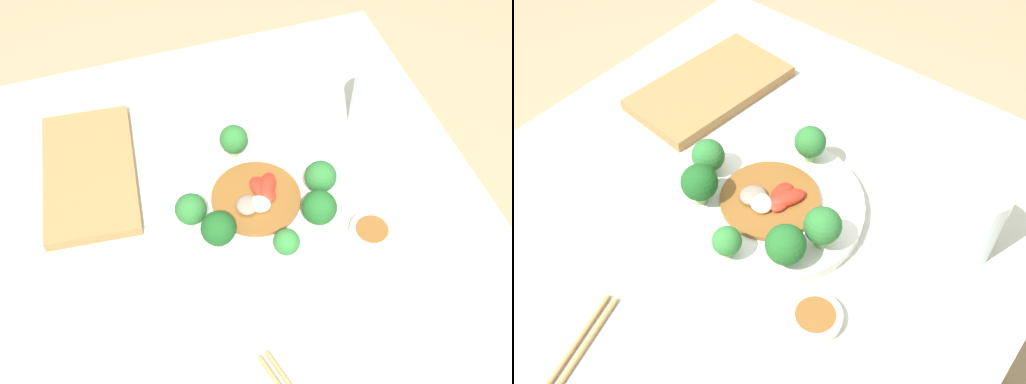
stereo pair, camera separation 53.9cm
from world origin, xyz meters
TOP-DOWN VIEW (x-y plane):
  - ground_plane at (0.00, 0.00)m, footprint 8.00×8.00m
  - table at (0.00, 0.00)m, footprint 0.92×0.81m
  - plate at (0.04, -0.03)m, footprint 0.27×0.27m
  - broccoli_south at (0.03, -0.13)m, footprint 0.05×0.05m
  - broccoli_east at (0.15, -0.02)m, footprint 0.05×0.05m
  - broccoli_north at (0.03, 0.08)m, footprint 0.05×0.05m
  - broccoli_west at (-0.06, -0.04)m, footprint 0.04×0.04m
  - broccoli_southwest at (-0.03, -0.11)m, footprint 0.05×0.05m
  - broccoli_northwest at (-0.02, 0.05)m, footprint 0.05×0.05m
  - stirfry_center at (0.04, -0.03)m, footprint 0.14×0.14m
  - drinking_glass at (0.16, -0.28)m, footprint 0.07×0.07m
  - sauce_dish at (-0.06, -0.19)m, footprint 0.07×0.07m
  - cutting_board at (0.19, 0.22)m, footprint 0.28×0.18m

SIDE VIEW (x-z plane):
  - ground_plane at x=0.00m, z-range 0.00..0.00m
  - table at x=0.00m, z-range 0.00..0.72m
  - sauce_dish at x=-0.06m, z-range 0.72..0.74m
  - cutting_board at x=0.19m, z-range 0.72..0.74m
  - plate at x=0.04m, z-range 0.72..0.74m
  - stirfry_center at x=0.04m, z-range 0.74..0.76m
  - broccoli_west at x=-0.06m, z-range 0.74..0.79m
  - broccoli_north at x=0.03m, z-range 0.74..0.80m
  - broccoli_southwest at x=-0.03m, z-range 0.74..0.81m
  - broccoli_east at x=0.15m, z-range 0.75..0.81m
  - broccoli_northwest at x=-0.02m, z-range 0.75..0.81m
  - drinking_glass at x=0.16m, z-range 0.72..0.84m
  - broccoli_south at x=0.03m, z-range 0.75..0.81m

